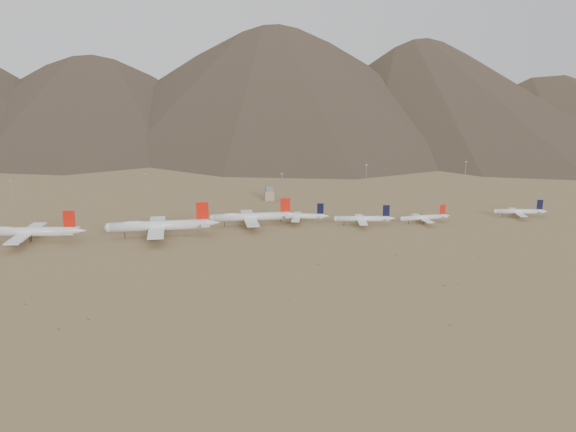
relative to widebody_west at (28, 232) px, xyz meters
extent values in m
plane|color=#A28154|center=(145.70, -22.13, -7.25)|extent=(3000.00, 3000.00, 0.00)
cylinder|color=silver|center=(-0.30, 0.05, -0.08)|extent=(59.15, 15.44, 6.09)
cone|color=silver|center=(32.28, -5.23, 0.38)|extent=(11.35, 7.11, 5.48)
cube|color=silver|center=(-1.46, 0.24, -0.99)|extent=(17.95, 54.83, 0.76)
cube|color=silver|center=(27.62, -4.48, 0.53)|extent=(8.52, 21.11, 0.37)
cube|color=red|center=(26.46, -4.29, 8.37)|extent=(7.65, 1.77, 10.80)
cylinder|color=black|center=(1.11, 1.36, -5.18)|extent=(0.49, 0.49, 4.13)
cylinder|color=black|center=(0.62, -1.64, -5.18)|extent=(0.49, 0.49, 4.13)
ellipsoid|color=silver|center=(-15.42, 2.50, 1.60)|extent=(19.35, 7.53, 3.65)
cylinder|color=slate|center=(0.27, 10.90, -2.50)|extent=(6.26, 3.65, 2.74)
cylinder|color=slate|center=(-3.19, -10.43, -2.50)|extent=(6.26, 3.65, 2.74)
cylinder|color=slate|center=(1.82, 20.50, -2.50)|extent=(6.26, 3.65, 2.74)
cylinder|color=slate|center=(-4.75, -20.03, -2.50)|extent=(6.26, 3.65, 2.74)
cylinder|color=silver|center=(83.47, -2.87, 0.56)|extent=(64.34, 8.49, 6.63)
sphere|color=silver|center=(51.39, -1.94, 0.56)|extent=(6.50, 6.50, 6.50)
cone|color=silver|center=(119.39, -3.91, 1.06)|extent=(11.72, 6.30, 5.97)
cube|color=silver|center=(82.18, -2.83, -0.43)|extent=(11.97, 59.10, 0.83)
cube|color=silver|center=(114.26, -3.76, 1.22)|extent=(6.42, 22.51, 0.40)
cube|color=red|center=(112.97, -3.72, 9.76)|extent=(8.36, 0.84, 11.76)
cylinder|color=black|center=(61.02, -2.22, -5.00)|extent=(0.43, 0.43, 4.49)
cylinder|color=black|center=(84.80, -1.25, -5.00)|extent=(0.53, 0.53, 4.49)
cylinder|color=black|center=(84.70, -4.56, -5.00)|extent=(0.53, 0.53, 4.49)
ellipsoid|color=silver|center=(66.79, -2.39, 2.38)|extent=(20.67, 5.57, 3.98)
cylinder|color=slate|center=(82.52, 8.93, -2.08)|extent=(6.50, 3.17, 2.98)
cylinder|color=slate|center=(81.84, -14.59, -2.08)|extent=(6.50, 3.17, 2.98)
cylinder|color=slate|center=(82.83, 19.51, -2.08)|extent=(6.50, 3.17, 2.98)
cylinder|color=slate|center=(81.54, -25.18, -2.08)|extent=(6.50, 3.17, 2.98)
cylinder|color=silver|center=(148.59, 14.75, -0.62)|extent=(54.58, 6.99, 5.63)
sphere|color=silver|center=(121.37, 15.43, -0.62)|extent=(5.51, 5.51, 5.51)
cone|color=silver|center=(179.08, 13.98, -0.20)|extent=(9.93, 5.31, 5.06)
cube|color=silver|center=(147.50, 14.77, -1.47)|extent=(9.96, 50.12, 0.70)
cube|color=silver|center=(174.72, 14.09, -0.06)|extent=(5.37, 19.09, 0.34)
cube|color=red|center=(173.63, 14.12, 7.18)|extent=(7.09, 0.68, 9.98)
cylinder|color=black|center=(129.54, 15.22, -5.34)|extent=(0.36, 0.36, 3.81)
cylinder|color=black|center=(149.72, 16.13, -5.34)|extent=(0.45, 0.45, 3.81)
cylinder|color=black|center=(149.65, 13.31, -5.34)|extent=(0.45, 0.45, 3.81)
ellipsoid|color=silver|center=(134.44, 15.10, 0.93)|extent=(17.53, 4.66, 3.38)
cylinder|color=slate|center=(147.75, 24.75, -2.86)|extent=(5.51, 2.67, 2.53)
cylinder|color=slate|center=(147.25, 4.79, -2.86)|extent=(5.51, 2.67, 2.53)
cylinder|color=slate|center=(147.98, 33.74, -2.86)|extent=(5.51, 2.67, 2.53)
cylinder|color=slate|center=(147.03, -4.19, -2.86)|extent=(5.51, 2.67, 2.53)
cylinder|color=silver|center=(183.66, 18.57, -2.58)|extent=(36.06, 13.52, 3.94)
sphere|color=silver|center=(166.16, 23.44, -2.58)|extent=(3.87, 3.87, 3.87)
cone|color=silver|center=(203.27, 13.13, -2.28)|extent=(7.25, 5.17, 3.55)
cube|color=silver|center=(182.96, 18.77, -3.17)|extent=(13.94, 31.56, 0.49)
cube|color=silver|center=(200.46, 13.91, -2.18)|extent=(6.32, 12.28, 0.24)
cube|color=black|center=(199.76, 14.10, 3.29)|extent=(4.65, 1.61, 7.78)
cylinder|color=black|center=(171.41, 21.98, -5.90)|extent=(0.42, 0.42, 2.70)
cylinder|color=black|center=(184.63, 19.33, -5.90)|extent=(0.52, 0.52, 2.70)
cylinder|color=black|center=(184.10, 17.43, -5.90)|extent=(0.52, 0.52, 2.70)
cylinder|color=slate|center=(185.30, 27.17, -4.14)|extent=(3.98, 2.68, 1.77)
cylinder|color=slate|center=(180.63, 10.37, -4.14)|extent=(3.98, 2.68, 1.77)
cylinder|color=silver|center=(227.60, 0.78, -2.44)|extent=(37.46, 11.01, 4.06)
sphere|color=silver|center=(209.25, 4.29, -2.44)|extent=(3.98, 3.98, 3.98)
cone|color=silver|center=(248.15, -3.15, -2.14)|extent=(7.29, 4.85, 3.65)
cube|color=silver|center=(226.86, 0.92, -3.05)|extent=(11.89, 32.58, 0.51)
cube|color=silver|center=(245.21, -2.59, -2.04)|extent=(5.59, 12.59, 0.24)
cube|color=black|center=(244.48, -2.45, 3.59)|extent=(4.84, 1.27, 8.01)
cylinder|color=black|center=(214.75, 3.24, -5.86)|extent=(0.43, 0.43, 2.78)
cylinder|color=black|center=(228.52, 1.64, -5.86)|extent=(0.53, 0.53, 2.78)
cylinder|color=black|center=(228.14, -0.35, -5.86)|extent=(0.53, 0.53, 2.78)
cylinder|color=slate|center=(228.55, 9.73, -4.06)|extent=(4.01, 2.50, 1.83)
cylinder|color=slate|center=(225.18, -7.89, -4.06)|extent=(4.01, 2.50, 1.83)
cylinder|color=silver|center=(273.29, -2.22, -3.01)|extent=(33.09, 5.03, 3.58)
sphere|color=silver|center=(256.82, -2.95, -3.01)|extent=(3.51, 3.51, 3.51)
cone|color=silver|center=(291.73, -1.40, -2.74)|extent=(6.07, 3.48, 3.22)
cube|color=silver|center=(272.63, -2.25, -3.55)|extent=(6.52, 28.46, 0.45)
cube|color=silver|center=(289.09, -1.52, -2.65)|extent=(3.44, 10.86, 0.21)
cube|color=red|center=(288.43, -1.55, 2.31)|extent=(4.29, 0.51, 7.06)
cylinder|color=black|center=(261.76, -2.73, -6.02)|extent=(0.38, 0.38, 2.45)
cylinder|color=black|center=(273.91, -1.30, -6.02)|extent=(0.47, 0.47, 2.45)
cylinder|color=black|center=(273.98, -3.08, -6.02)|extent=(0.47, 0.47, 2.45)
cylinder|color=slate|center=(272.28, 5.65, -4.43)|extent=(3.36, 1.75, 1.61)
cylinder|color=slate|center=(272.98, -10.15, -4.43)|extent=(3.36, 1.75, 1.61)
cylinder|color=silver|center=(351.55, 1.36, -2.87)|extent=(34.05, 10.89, 3.70)
sphere|color=silver|center=(334.92, 5.00, -2.87)|extent=(3.62, 3.62, 3.62)
cone|color=silver|center=(370.18, -2.71, -2.59)|extent=(6.70, 4.56, 3.33)
cube|color=silver|center=(350.89, 1.51, -3.42)|extent=(11.56, 29.68, 0.46)
cube|color=silver|center=(367.52, -2.13, -2.50)|extent=(5.36, 11.49, 0.22)
cube|color=black|center=(366.85, -1.98, 2.63)|extent=(4.40, 1.27, 7.30)
cylinder|color=black|center=(339.91, 3.91, -5.98)|extent=(0.39, 0.39, 2.53)
cylinder|color=black|center=(352.42, 2.12, -5.98)|extent=(0.49, 0.49, 2.53)
cylinder|color=black|center=(352.02, 0.32, -5.98)|extent=(0.49, 0.49, 2.53)
cylinder|color=slate|center=(352.63, 9.49, -4.34)|extent=(3.68, 2.35, 1.66)
cylinder|color=slate|center=(349.14, -6.47, -4.34)|extent=(3.68, 2.35, 1.66)
cube|color=gray|center=(175.70, 97.87, -3.25)|extent=(8.00, 8.00, 8.00)
cube|color=slate|center=(175.70, 97.87, 2.75)|extent=(6.00, 6.00, 4.00)
cylinder|color=gray|center=(-27.94, 90.55, 5.25)|extent=(0.50, 0.50, 25.00)
cube|color=gray|center=(-27.94, 90.55, 18.05)|extent=(2.00, 0.60, 0.80)
cylinder|color=gray|center=(73.87, 102.67, 5.25)|extent=(0.50, 0.50, 25.00)
cube|color=gray|center=(73.87, 102.67, 18.05)|extent=(2.00, 0.60, 0.80)
cylinder|color=gray|center=(183.88, 81.97, 5.25)|extent=(0.50, 0.50, 25.00)
cube|color=gray|center=(183.88, 81.97, 18.05)|extent=(2.00, 0.60, 0.80)
cylinder|color=gray|center=(266.22, 112.35, 5.25)|extent=(0.50, 0.50, 25.00)
cube|color=gray|center=(266.22, 112.35, 18.05)|extent=(2.00, 0.60, 0.80)
cylinder|color=gray|center=(361.57, 111.67, 5.25)|extent=(0.50, 0.50, 25.00)
cube|color=gray|center=(361.57, 111.67, 18.05)|extent=(2.00, 0.60, 0.80)
ellipsoid|color=olive|center=(211.89, -179.81, -6.90)|extent=(0.85, 0.85, 0.70)
ellipsoid|color=olive|center=(174.72, -82.66, -6.81)|extent=(1.03, 1.03, 0.87)
ellipsoid|color=olive|center=(51.04, -140.95, -6.80)|extent=(1.03, 1.03, 0.88)
ellipsoid|color=olive|center=(231.56, -130.62, -6.91)|extent=(1.09, 1.09, 0.68)
ellipsoid|color=olive|center=(239.99, -128.87, -7.04)|extent=(0.63, 0.63, 0.42)
ellipsoid|color=olive|center=(39.40, -150.19, -6.87)|extent=(1.03, 1.03, 0.75)
ellipsoid|color=olive|center=(226.06, -73.65, -6.94)|extent=(1.06, 1.06, 0.62)
ellipsoid|color=olive|center=(315.57, -93.78, -6.97)|extent=(0.79, 0.79, 0.55)
ellipsoid|color=olive|center=(272.67, -89.01, -6.94)|extent=(0.89, 0.89, 0.62)
ellipsoid|color=olive|center=(62.12, -67.53, -7.03)|extent=(0.55, 0.55, 0.44)
ellipsoid|color=olive|center=(146.59, -135.83, -7.04)|extent=(0.64, 0.64, 0.41)
ellipsoid|color=olive|center=(214.57, -26.54, -7.05)|extent=(0.74, 0.74, 0.39)
ellipsoid|color=olive|center=(19.01, -115.65, -6.87)|extent=(1.00, 1.00, 0.76)
camera|label=1|loc=(88.26, -429.07, 108.95)|focal=40.00mm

